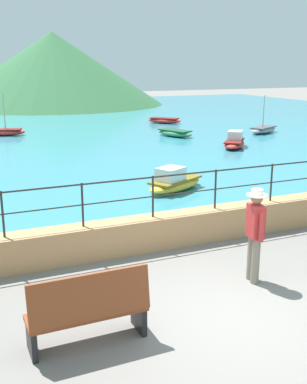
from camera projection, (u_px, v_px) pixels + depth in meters
The scene contains 13 objects.
ground_plane at pixel (234, 316), 7.50m from camera, with size 120.00×120.00×0.00m, color slate.
promenade_wall at pixel (153, 232), 10.24m from camera, with size 20.00×0.56×0.70m, color tan.
railing at pixel (153, 189), 9.99m from camera, with size 18.44×0.04×0.90m.
lake_water at pixel (12, 126), 30.34m from camera, with size 64.00×44.32×0.06m, color teal.
hill_main at pixel (53, 69), 45.41m from camera, with size 21.20×21.20×6.86m, color #33663D.
bench_main at pixel (89, 309), 6.59m from camera, with size 1.70×0.56×1.13m.
person_walking at pixel (255, 231), 8.48m from camera, with size 0.38×0.56×1.75m.
boat_0 at pixel (263, 129), 26.95m from camera, with size 2.46×1.84×2.11m.
boat_1 at pixel (164, 120), 31.41m from camera, with size 2.24×2.28×0.36m.
boat_2 at pixel (174, 182), 14.68m from camera, with size 2.46×1.86×0.76m.
boat_4 at pixel (175, 133), 25.67m from camera, with size 1.69×2.47×0.36m.
boat_6 at pixel (234, 142), 22.26m from camera, with size 2.17×2.34×0.76m.
boat_7 at pixel (4, 132), 26.04m from camera, with size 2.47×1.58×2.29m.
Camera 1 is at (-3.86, -5.65, 3.86)m, focal length 44.29 mm.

